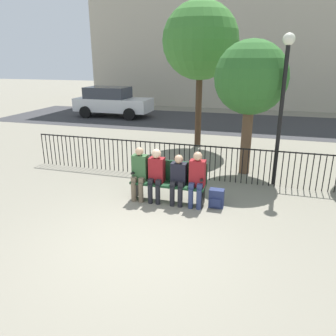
{
  "coord_description": "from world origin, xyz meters",
  "views": [
    {
      "loc": [
        1.95,
        -4.72,
        3.11
      ],
      "look_at": [
        0.0,
        1.9,
        0.8
      ],
      "focal_mm": 35.0,
      "sensor_mm": 36.0,
      "label": 1
    }
  ],
  "objects": [
    {
      "name": "street_surface",
      "position": [
        0.0,
        12.0,
        0.0
      ],
      "size": [
        24.0,
        6.0,
        0.01
      ],
      "color": "#333335",
      "rests_on": "ground"
    },
    {
      "name": "seated_person_1",
      "position": [
        -0.26,
        1.85,
        0.69
      ],
      "size": [
        0.34,
        0.39,
        1.22
      ],
      "color": "black",
      "rests_on": "ground"
    },
    {
      "name": "ground_plane",
      "position": [
        0.0,
        0.0,
        0.0
      ],
      "size": [
        80.0,
        80.0,
        0.0
      ],
      "primitive_type": "plane",
      "color": "gray"
    },
    {
      "name": "tree_1",
      "position": [
        1.53,
        4.41,
        2.6
      ],
      "size": [
        1.94,
        1.94,
        3.61
      ],
      "color": "brown",
      "rests_on": "ground"
    },
    {
      "name": "park_bench",
      "position": [
        0.0,
        1.98,
        0.49
      ],
      "size": [
        1.7,
        0.45,
        0.92
      ],
      "color": "#14381E",
      "rests_on": "ground"
    },
    {
      "name": "seated_person_3",
      "position": [
        0.67,
        1.85,
        0.68
      ],
      "size": [
        0.34,
        0.39,
        1.23
      ],
      "color": "navy",
      "rests_on": "ground"
    },
    {
      "name": "tree_0",
      "position": [
        -0.35,
        7.01,
        3.66
      ],
      "size": [
        2.6,
        2.6,
        4.99
      ],
      "color": "#422D1E",
      "rests_on": "ground"
    },
    {
      "name": "seated_person_2",
      "position": [
        0.25,
        1.84,
        0.63
      ],
      "size": [
        0.34,
        0.39,
        1.13
      ],
      "color": "black",
      "rests_on": "ground"
    },
    {
      "name": "lamp_post",
      "position": [
        2.34,
        3.72,
        2.43
      ],
      "size": [
        0.28,
        0.28,
        3.67
      ],
      "color": "black",
      "rests_on": "ground"
    },
    {
      "name": "backpack",
      "position": [
        1.11,
        1.89,
        0.2
      ],
      "size": [
        0.32,
        0.24,
        0.42
      ],
      "color": "navy",
      "rests_on": "ground"
    },
    {
      "name": "fence_railing",
      "position": [
        -0.02,
        3.53,
        0.56
      ],
      "size": [
        9.01,
        0.03,
        0.95
      ],
      "color": "black",
      "rests_on": "ground"
    },
    {
      "name": "parked_car_0",
      "position": [
        -6.26,
        12.11,
        0.84
      ],
      "size": [
        4.2,
        1.94,
        1.62
      ],
      "color": "silver",
      "rests_on": "ground"
    },
    {
      "name": "seated_person_0",
      "position": [
        -0.66,
        1.85,
        0.68
      ],
      "size": [
        0.34,
        0.39,
        1.23
      ],
      "color": "brown",
      "rests_on": "ground"
    }
  ]
}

